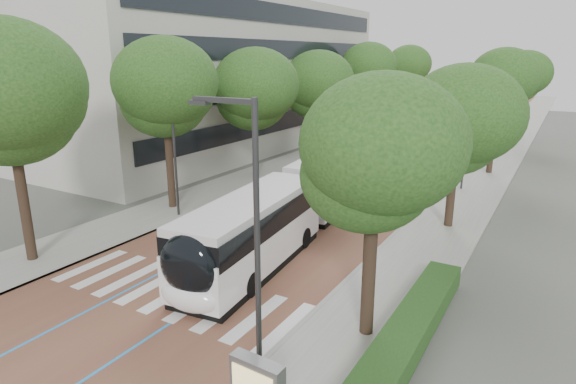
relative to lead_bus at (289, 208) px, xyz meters
name	(u,v)px	position (x,y,z in m)	size (l,w,h in m)	color
ground	(154,302)	(-1.13, -8.22, -1.63)	(160.00, 160.00, 0.00)	#51544C
road	(429,142)	(-1.13, 31.78, -1.62)	(11.00, 140.00, 0.02)	brown
sidewalk_left	(363,136)	(-8.63, 31.78, -1.57)	(4.00, 140.00, 0.12)	gray
sidewalk_right	(506,148)	(6.37, 31.78, -1.57)	(4.00, 140.00, 0.12)	gray
kerb_left	(379,137)	(-6.73, 31.78, -1.57)	(0.20, 140.00, 0.14)	gray
kerb_right	(485,146)	(4.47, 31.78, -1.57)	(0.20, 140.00, 0.14)	gray
zebra_crossing	(176,292)	(-0.93, -7.22, -1.60)	(10.55, 3.60, 0.01)	silver
lane_line_left	(415,140)	(-2.73, 31.78, -1.60)	(0.12, 126.00, 0.01)	#2A87D3
lane_line_right	(445,143)	(0.47, 31.78, -1.60)	(0.12, 126.00, 0.01)	#2A87D3
office_building	(212,75)	(-20.61, 19.78, 5.37)	(18.11, 40.00, 14.00)	#9E9B93
hedge	(387,367)	(7.97, -8.22, -1.11)	(1.20, 14.00, 0.80)	#1B3E15
streetlight_near	(251,242)	(5.48, -11.22, 3.19)	(1.82, 0.20, 8.00)	#333336
streetlight_far	(465,120)	(5.48, 13.78, 3.19)	(1.82, 0.20, 8.00)	#333336
lamp_post_left	(174,146)	(-7.23, -0.22, 2.49)	(0.14, 0.14, 8.00)	#333336
trees_left	(297,82)	(-8.63, 16.20, 5.13)	(6.39, 61.19, 9.90)	black
trees_right	(485,101)	(6.57, 13.88, 4.47)	(5.93, 47.13, 8.93)	black
lead_bus	(289,208)	(0.00, 0.00, 0.00)	(4.33, 18.55, 3.20)	black
bus_queued_0	(405,154)	(0.88, 16.11, 0.00)	(2.70, 12.43, 3.20)	white
bus_queued_1	(442,131)	(0.65, 29.16, 0.00)	(2.77, 12.45, 3.20)	white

